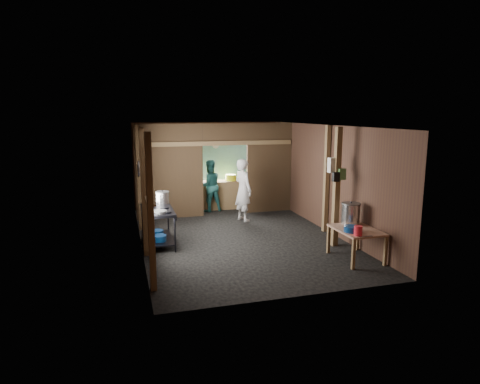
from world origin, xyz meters
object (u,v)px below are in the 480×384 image
object	(u,v)px
prep_table	(356,244)
cook	(243,190)
pink_bucket	(358,231)
gas_range	(158,227)
stove_pot_large	(163,198)
stock_pot	(351,214)
yellow_tub	(231,178)

from	to	relation	value
prep_table	cook	xyz separation A→B (m)	(-1.29, 3.57, 0.53)
prep_table	pink_bucket	size ratio (longest dim) A/B	5.59
gas_range	stove_pot_large	distance (m)	0.75
prep_table	stock_pot	distance (m)	0.66
pink_bucket	stove_pot_large	bearing A→B (deg)	138.68
gas_range	pink_bucket	world-z (taller)	gas_range
pink_bucket	yellow_tub	size ratio (longest dim) A/B	0.56
prep_table	cook	bearing A→B (deg)	109.89
stove_pot_large	cook	world-z (taller)	cook
pink_bucket	gas_range	bearing A→B (deg)	145.04
prep_table	stock_pot	size ratio (longest dim) A/B	2.29
pink_bucket	yellow_tub	world-z (taller)	yellow_tub
yellow_tub	cook	distance (m)	1.59
gas_range	cook	size ratio (longest dim) A/B	0.82
stove_pot_large	pink_bucket	world-z (taller)	stove_pot_large
prep_table	stove_pot_large	world-z (taller)	stove_pot_large
yellow_tub	cook	bearing A→B (deg)	-92.73
gas_range	pink_bucket	bearing A→B (deg)	-34.96
gas_range	cook	distance (m)	2.89
gas_range	prep_table	xyz separation A→B (m)	(3.71, -2.04, -0.10)
gas_range	yellow_tub	bearing A→B (deg)	51.29
stock_pot	cook	world-z (taller)	cook
prep_table	yellow_tub	size ratio (longest dim) A/B	3.14
pink_bucket	yellow_tub	xyz separation A→B (m)	(-1.00, 5.55, 0.23)
prep_table	pink_bucket	bearing A→B (deg)	-118.44
gas_range	stock_pot	xyz separation A→B (m)	(3.80, -1.64, 0.42)
gas_range	stock_pot	world-z (taller)	stock_pot
gas_range	stove_pot_large	bearing A→B (deg)	70.48
stove_pot_large	yellow_tub	bearing A→B (deg)	48.56
cook	stove_pot_large	bearing A→B (deg)	95.49
prep_table	stock_pot	xyz separation A→B (m)	(0.09, 0.40, 0.52)
gas_range	yellow_tub	world-z (taller)	yellow_tub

